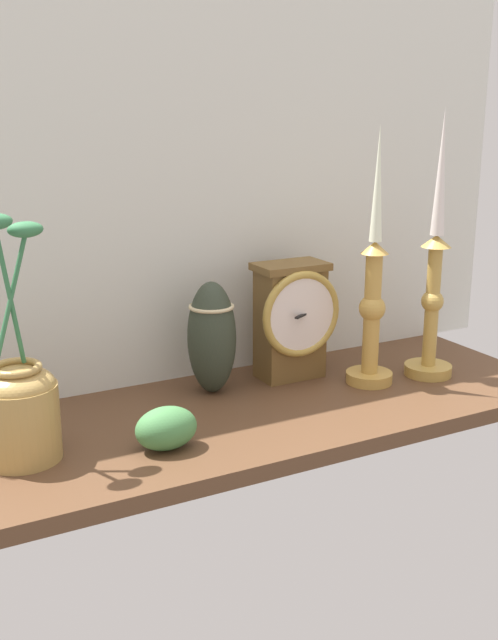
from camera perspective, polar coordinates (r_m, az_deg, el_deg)
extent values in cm
cube|color=#543722|center=(118.13, 0.57, -7.03)|extent=(100.00, 36.00, 2.40)
cube|color=silver|center=(126.10, -3.48, 10.23)|extent=(120.00, 2.00, 65.00)
cube|color=brown|center=(127.79, 3.08, -0.31)|extent=(10.69, 6.51, 18.54)
cube|color=brown|center=(125.44, 3.15, 4.03)|extent=(11.97, 7.29, 1.20)
torus|color=#B38F3E|center=(124.11, 3.97, 0.43)|extent=(14.49, 1.32, 14.49)
cylinder|color=silver|center=(124.02, 3.99, 0.42)|extent=(12.12, 0.40, 12.12)
cube|color=black|center=(123.78, 4.07, 0.38)|extent=(4.27, 2.87, 0.30)
cylinder|color=#B99344|center=(134.46, 13.27, -3.64)|extent=(8.07, 8.07, 1.80)
cylinder|color=#B99344|center=(131.28, 13.57, 0.95)|extent=(2.36, 2.36, 20.46)
sphere|color=#B99344|center=(131.03, 13.60, 1.38)|extent=(3.77, 3.77, 3.77)
cone|color=#B99344|center=(128.98, 13.89, 5.78)|extent=(4.98, 4.98, 2.00)
cone|color=silver|center=(127.63, 14.22, 10.71)|extent=(2.28, 2.28, 20.30)
cylinder|color=#C09342|center=(128.91, 9.00, -4.25)|extent=(7.74, 7.74, 1.80)
cylinder|color=#C09342|center=(125.64, 9.21, 0.44)|extent=(2.74, 2.74, 20.05)
sphere|color=#C09342|center=(125.39, 9.23, 0.88)|extent=(4.38, 4.38, 4.38)
cone|color=#C09342|center=(123.25, 9.43, 5.39)|extent=(4.52, 4.52, 2.00)
cone|color=white|center=(121.90, 9.65, 10.04)|extent=(2.03, 2.03, 18.10)
cylinder|color=#AE8948|center=(103.36, -16.76, -7.38)|extent=(10.09, 10.09, 10.19)
ellipsoid|color=#AE8948|center=(101.53, -16.99, -4.73)|extent=(9.59, 9.59, 4.79)
torus|color=#AE8948|center=(100.75, -17.09, -3.45)|extent=(6.55, 6.55, 1.00)
cylinder|color=#347246|center=(98.35, -17.50, 1.34)|extent=(5.76, 1.23, 16.80)
ellipsoid|color=#347246|center=(97.46, -16.45, 6.53)|extent=(4.40, 2.80, 2.00)
cylinder|color=#347246|center=(98.19, -17.53, 1.75)|extent=(3.18, 3.04, 18.65)
ellipsoid|color=#2F3729|center=(120.72, -2.81, -1.33)|extent=(7.79, 7.79, 18.26)
torus|color=#CCB78C|center=(119.33, -2.84, 1.02)|extent=(7.22, 7.22, 0.60)
ellipsoid|color=#458246|center=(103.26, -6.23, -8.08)|extent=(8.61, 6.03, 5.92)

